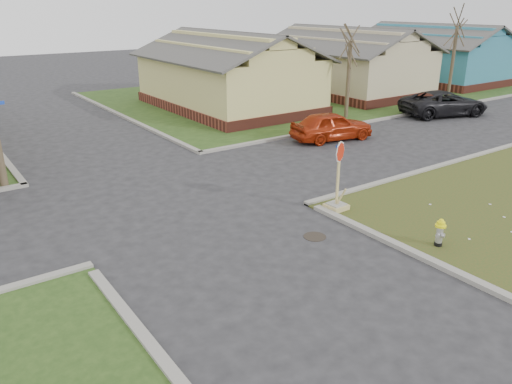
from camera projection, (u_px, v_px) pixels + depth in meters
ground at (240, 251)px, 13.27m from camera, size 120.00×120.00×0.00m
verge_far_right at (348, 87)px, 38.86m from camera, size 37.00×19.00×0.05m
curbs at (160, 195)px, 17.10m from camera, size 80.00×40.00×0.12m
manhole at (315, 237)px, 14.07m from camera, size 0.64×0.64×0.01m
side_house_yellow at (228, 73)px, 30.49m from camera, size 7.60×11.60×4.70m
side_house_tan at (345, 62)px, 35.87m from camera, size 7.60×11.60×4.70m
side_house_teal at (432, 54)px, 41.24m from camera, size 7.60×11.60×4.70m
tree_mid_right at (348, 80)px, 27.84m from camera, size 0.22×0.22×4.20m
tree_far_right at (452, 63)px, 33.34m from camera, size 0.22×0.22×4.76m
fire_hydrant at (440, 231)px, 13.31m from camera, size 0.29×0.29×0.78m
stop_sign at (337, 195)px, 15.68m from camera, size 0.63×0.62×2.22m
red_sedan at (332, 126)px, 23.79m from camera, size 4.23×2.28×1.37m
dark_pickup at (444, 103)px, 29.01m from camera, size 5.59×3.81×1.42m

